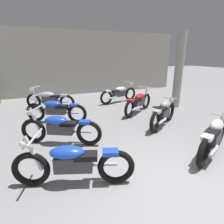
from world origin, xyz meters
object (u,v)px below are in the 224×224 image
object	(u,v)px
motorcycle_left_row_2	(56,110)
motorcycle_right_row_3	(119,93)
motorcycle_right_row_2	(139,102)
motorcycle_left_row_1	(60,128)
motorcycle_left_row_3	(50,99)
motorcycle_left_row_0	(73,162)
motorcycle_right_row_0	(214,137)
motorcycle_right_row_1	(164,113)
support_pillar	(179,71)

from	to	relation	value
motorcycle_left_row_2	motorcycle_right_row_3	world-z (taller)	same
motorcycle_right_row_2	motorcycle_left_row_2	bearing A→B (deg)	178.41
motorcycle_left_row_1	motorcycle_right_row_3	distance (m)	4.77
motorcycle_left_row_3	motorcycle_right_row_2	bearing A→B (deg)	-28.56
motorcycle_left_row_1	motorcycle_left_row_0	bearing A→B (deg)	-89.36
motorcycle_right_row_0	motorcycle_right_row_3	distance (m)	5.40
motorcycle_left_row_0	motorcycle_right_row_1	size ratio (longest dim) A/B	1.21
motorcycle_left_row_2	motorcycle_right_row_3	size ratio (longest dim) A/B	0.92
motorcycle_right_row_2	motorcycle_right_row_3	world-z (taller)	same
motorcycle_left_row_0	motorcycle_right_row_2	bearing A→B (deg)	46.01
motorcycle_left_row_1	motorcycle_left_row_3	bearing A→B (deg)	90.51
support_pillar	motorcycle_left_row_0	world-z (taller)	support_pillar
motorcycle_left_row_1	motorcycle_left_row_2	bearing A→B (deg)	88.36
motorcycle_left_row_1	motorcycle_right_row_3	bearing A→B (deg)	47.36
motorcycle_left_row_1	motorcycle_right_row_1	world-z (taller)	motorcycle_left_row_1
support_pillar	motorcycle_left_row_3	distance (m)	5.70
motorcycle_left_row_0	motorcycle_left_row_1	distance (m)	1.72
motorcycle_right_row_2	support_pillar	bearing A→B (deg)	5.17
motorcycle_right_row_1	motorcycle_right_row_3	world-z (taller)	motorcycle_right_row_3
motorcycle_left_row_3	motorcycle_right_row_1	world-z (taller)	motorcycle_left_row_3
motorcycle_left_row_0	motorcycle_right_row_3	distance (m)	6.14
motorcycle_left_row_0	motorcycle_right_row_2	distance (m)	4.70
motorcycle_left_row_2	motorcycle_left_row_3	xyz separation A→B (m)	(-0.08, 1.71, 0.00)
motorcycle_left_row_3	motorcycle_right_row_1	distance (m)	4.75
support_pillar	motorcycle_left_row_1	world-z (taller)	support_pillar
motorcycle_right_row_0	motorcycle_right_row_1	size ratio (longest dim) A/B	1.05
motorcycle_left_row_3	motorcycle_right_row_3	bearing A→B (deg)	0.88
motorcycle_left_row_2	motorcycle_right_row_2	world-z (taller)	same
support_pillar	motorcycle_right_row_0	distance (m)	4.42
motorcycle_left_row_2	motorcycle_right_row_1	xyz separation A→B (m)	(3.25, -1.68, 0.01)
motorcycle_left_row_3	motorcycle_left_row_1	bearing A→B (deg)	-89.49
motorcycle_left_row_1	motorcycle_right_row_2	bearing A→B (deg)	26.78
motorcycle_left_row_1	support_pillar	bearing A→B (deg)	19.12
motorcycle_left_row_3	motorcycle_right_row_2	distance (m)	3.77
motorcycle_left_row_3	motorcycle_right_row_3	xyz separation A→B (m)	(3.26, 0.05, 0.00)
support_pillar	motorcycle_left_row_0	xyz separation A→B (m)	(-5.29, -3.56, -1.15)
motorcycle_left_row_0	motorcycle_right_row_2	size ratio (longest dim) A/B	1.12
motorcycle_left_row_1	motorcycle_right_row_1	xyz separation A→B (m)	(3.30, 0.07, 0.01)
motorcycle_left_row_1	motorcycle_left_row_2	xyz separation A→B (m)	(0.05, 1.75, 0.00)
motorcycle_right_row_1	motorcycle_left_row_3	bearing A→B (deg)	134.46
motorcycle_left_row_0	motorcycle_left_row_3	distance (m)	5.19
motorcycle_left_row_2	motorcycle_right_row_1	bearing A→B (deg)	-27.33
motorcycle_left_row_0	motorcycle_right_row_1	distance (m)	3.74
motorcycle_left_row_2	motorcycle_right_row_2	size ratio (longest dim) A/B	1.05
motorcycle_right_row_1	motorcycle_right_row_3	xyz separation A→B (m)	(-0.07, 3.44, -0.01)
motorcycle_left_row_0	motorcycle_left_row_2	world-z (taller)	same
motorcycle_right_row_1	motorcycle_right_row_2	bearing A→B (deg)	90.56
motorcycle_right_row_1	motorcycle_right_row_3	bearing A→B (deg)	91.09
motorcycle_left_row_2	motorcycle_right_row_1	world-z (taller)	motorcycle_left_row_2
motorcycle_right_row_1	motorcycle_left_row_0	bearing A→B (deg)	-151.35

